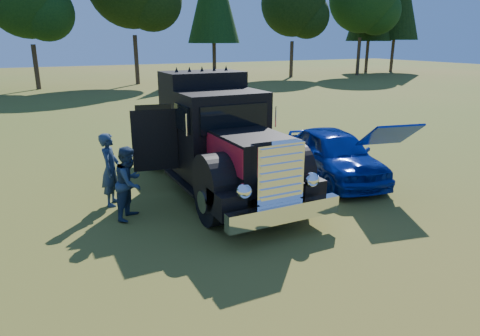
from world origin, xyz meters
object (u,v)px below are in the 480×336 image
spectator_far (130,183)px  diamond_t_truck (216,142)px  hotrod_coupe (334,154)px  spectator_near (110,170)px

spectator_far → diamond_t_truck: bearing=-30.1°
hotrod_coupe → spectator_near: hotrod_coupe is taller
hotrod_coupe → spectator_near: 6.06m
diamond_t_truck → hotrod_coupe: diamond_t_truck is taller
hotrod_coupe → spectator_far: 5.80m
diamond_t_truck → spectator_far: (-2.46, -0.91, -0.47)m
spectator_near → spectator_far: (0.22, -1.00, -0.06)m
diamond_t_truck → spectator_near: (-2.68, 0.08, -0.41)m
hotrod_coupe → spectator_far: bearing=-177.4°
spectator_near → spectator_far: spectator_near is taller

